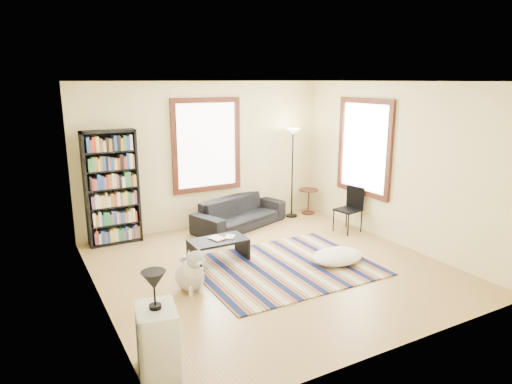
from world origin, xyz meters
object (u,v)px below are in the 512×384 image
sofa (240,213)px  dog (190,268)px  folding_chair (348,210)px  bookshelf (112,188)px  floor_lamp (292,173)px  white_cabinet (157,341)px  side_table (309,202)px  coffee_table (218,250)px  floor_cushion (337,256)px

sofa → dog: dog is taller
folding_chair → bookshelf: bearing=149.1°
bookshelf → floor_lamp: 3.63m
bookshelf → white_cabinet: 4.08m
side_table → folding_chair: size_ratio=0.63×
floor_lamp → folding_chair: 1.49m
bookshelf → floor_lamp: (3.62, -0.17, -0.07)m
sofa → floor_lamp: bearing=-15.4°
coffee_table → side_table: bearing=28.0°
bookshelf → dog: bearing=-78.5°
side_table → folding_chair: (-0.05, -1.35, 0.16)m
side_table → folding_chair: 1.36m
coffee_table → white_cabinet: (-1.70, -2.35, 0.17)m
floor_lamp → folding_chair: (0.38, -1.35, -0.50)m
sofa → floor_lamp: 1.44m
floor_lamp → folding_chair: floor_lamp is taller
coffee_table → floor_lamp: size_ratio=0.48×
bookshelf → coffee_table: bearing=-52.8°
dog → white_cabinet: bearing=-123.7°
sofa → floor_lamp: floor_lamp is taller
sofa → white_cabinet: bearing=-146.6°
floor_cushion → coffee_table: bearing=148.6°
side_table → floor_cushion: bearing=-115.6°
bookshelf → white_cabinet: size_ratio=2.86×
side_table → white_cabinet: bearing=-139.6°
sofa → side_table: 1.72m
sofa → bookshelf: (-2.34, 0.27, 0.71)m
folding_chair → floor_cushion: bearing=-145.5°
floor_cushion → side_table: size_ratio=1.59×
folding_chair → white_cabinet: size_ratio=1.23×
dog → floor_cushion: bearing=-9.0°
bookshelf → folding_chair: bookshelf is taller
white_cabinet → floor_cushion: bearing=33.0°
bookshelf → floor_cushion: bearing=-42.6°
white_cabinet → dog: (0.94, 1.60, -0.04)m
folding_chair → floor_lamp: bearing=95.7°
floor_cushion → side_table: 2.74m
side_table → white_cabinet: 5.91m
floor_cushion → sofa: bearing=102.6°
floor_lamp → white_cabinet: (-4.07, -3.84, -0.58)m
coffee_table → floor_lamp: 2.89m
dog → coffee_table: bearing=41.0°
side_table → dog: (-3.56, -2.23, 0.04)m
white_cabinet → folding_chair: bearing=39.8°
folding_chair → dog: folding_chair is taller
floor_cushion → folding_chair: bearing=44.7°
coffee_table → floor_cushion: coffee_table is taller
side_table → dog: 4.20m
sofa → bookshelf: bearing=153.6°
side_table → floor_lamp: bearing=179.8°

